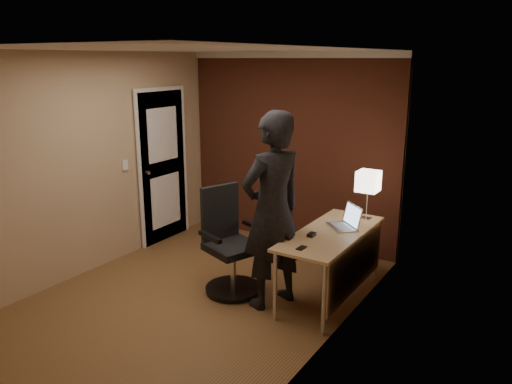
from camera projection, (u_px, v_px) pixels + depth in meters
room at (256, 144)px, 6.32m from camera, size 4.00×4.00×4.00m
desk at (337, 245)px, 5.01m from camera, size 0.60×1.50×0.73m
desk_lamp at (368, 182)px, 5.30m from camera, size 0.22×0.22×0.54m
laptop at (347, 221)px, 5.14m from camera, size 0.42×0.41×0.23m
mouse at (311, 235)px, 4.89m from camera, size 0.06×0.10×0.03m
phone at (301, 248)px, 4.58m from camera, size 0.07×0.12×0.01m
office_chair at (229, 247)px, 5.27m from camera, size 0.64×0.70×1.10m
person at (272, 211)px, 4.84m from camera, size 0.69×0.83×1.96m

